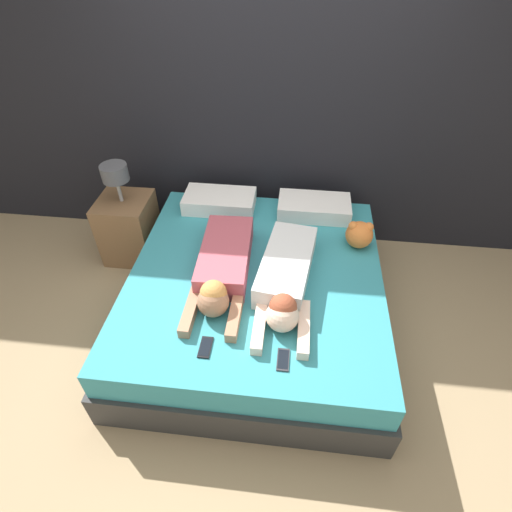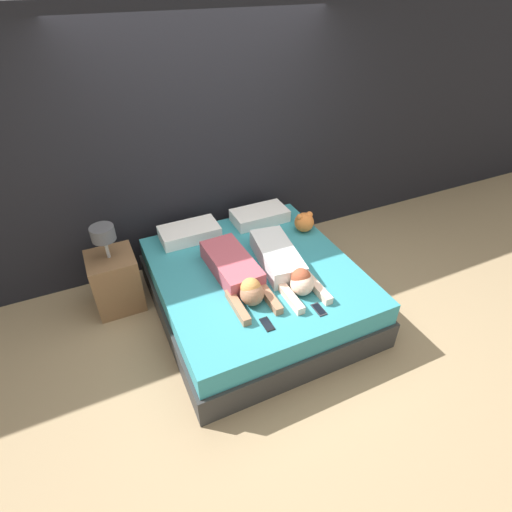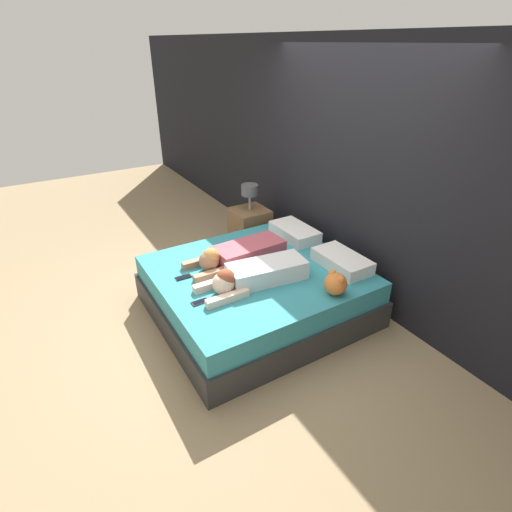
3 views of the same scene
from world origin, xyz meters
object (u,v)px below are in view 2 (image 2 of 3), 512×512
object	(u,v)px
person_right	(284,264)
plush_toy	(304,222)
person_left	(237,273)
nightstand	(115,279)
pillow_head_right	(260,216)
bed	(256,289)
cell_phone_right	(319,309)
cell_phone_left	(267,324)
pillow_head_left	(189,232)

from	to	relation	value
person_right	plush_toy	bearing A→B (deg)	45.15
person_left	nightstand	world-z (taller)	nightstand
plush_toy	nightstand	size ratio (longest dim) A/B	0.23
plush_toy	pillow_head_right	bearing A→B (deg)	131.56
pillow_head_right	nightstand	world-z (taller)	nightstand
person_right	bed	bearing A→B (deg)	145.89
pillow_head_right	cell_phone_right	distance (m)	1.49
person_left	person_right	size ratio (longest dim) A/B	0.97
pillow_head_right	cell_phone_left	xyz separation A→B (m)	(-0.62, -1.45, -0.06)
bed	person_right	bearing A→B (deg)	-34.11
person_left	pillow_head_right	bearing A→B (deg)	53.41
cell_phone_right	plush_toy	xyz separation A→B (m)	(0.50, 1.10, 0.10)
nightstand	pillow_head_left	bearing A→B (deg)	8.24
pillow_head_left	plush_toy	world-z (taller)	plush_toy
bed	person_left	xyz separation A→B (m)	(-0.22, -0.08, 0.35)
pillow_head_right	plush_toy	xyz separation A→B (m)	(0.34, -0.38, 0.04)
person_right	plush_toy	distance (m)	0.74
plush_toy	nightstand	distance (m)	2.00
cell_phone_right	nightstand	bearing A→B (deg)	137.01
pillow_head_left	cell_phone_left	size ratio (longest dim) A/B	3.96
nightstand	plush_toy	bearing A→B (deg)	-7.64
person_left	bed	bearing A→B (deg)	19.72
person_left	plush_toy	xyz separation A→B (m)	(0.96, 0.46, 0.02)
person_right	plush_toy	world-z (taller)	person_right
pillow_head_right	bed	bearing A→B (deg)	-117.75
pillow_head_left	person_left	bearing A→B (deg)	-78.16
pillow_head_right	cell_phone_left	world-z (taller)	pillow_head_right
person_left	cell_phone_right	xyz separation A→B (m)	(0.46, -0.63, -0.09)
bed	nightstand	size ratio (longest dim) A/B	2.14
bed	nightstand	world-z (taller)	nightstand
person_right	pillow_head_left	bearing A→B (deg)	124.15
cell_phone_left	person_right	bearing A→B (deg)	50.81
pillow_head_left	bed	bearing A→B (deg)	-62.25
cell_phone_right	plush_toy	distance (m)	1.21
person_left	plush_toy	bearing A→B (deg)	25.63
cell_phone_right	nightstand	size ratio (longest dim) A/B	0.16
bed	person_left	bearing A→B (deg)	-160.28
pillow_head_right	person_left	xyz separation A→B (m)	(-0.63, -0.84, 0.03)
cell_phone_right	plush_toy	size ratio (longest dim) A/B	0.70
bed	plush_toy	size ratio (longest dim) A/B	9.14
bed	pillow_head_left	bearing A→B (deg)	117.75
cell_phone_right	pillow_head_right	bearing A→B (deg)	83.76
pillow_head_left	cell_phone_left	distance (m)	1.46
plush_toy	cell_phone_right	bearing A→B (deg)	-114.48
plush_toy	nightstand	world-z (taller)	nightstand
pillow_head_right	nightstand	bearing A→B (deg)	-175.82
pillow_head_left	pillow_head_right	bearing A→B (deg)	0.00
pillow_head_left	pillow_head_right	distance (m)	0.80
pillow_head_right	cell_phone_right	size ratio (longest dim) A/B	3.96
bed	pillow_head_right	bearing A→B (deg)	62.25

